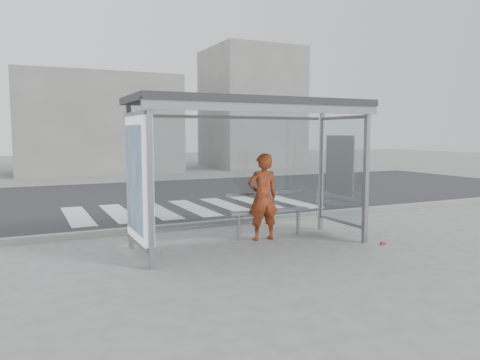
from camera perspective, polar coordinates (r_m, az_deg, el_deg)
name	(u,v)px	position (r m, az deg, el deg)	size (l,w,h in m)	color
ground	(251,246)	(8.52, 1.34, -8.00)	(80.00, 80.00, 0.00)	slate
road	(152,198)	(15.01, -10.72, -2.11)	(30.00, 10.00, 0.01)	black
curb	(211,224)	(10.25, -3.56, -5.32)	(30.00, 0.18, 0.12)	gray
crosswalk	(193,208)	(12.78, -5.71, -3.40)	(6.55, 3.00, 0.00)	silver
bus_shelter	(231,135)	(8.18, -1.16, 5.46)	(4.25, 1.65, 2.62)	gray
building_center	(97,124)	(25.68, -17.05, 6.52)	(8.00, 5.00, 5.00)	gray
building_right	(251,109)	(28.44, 1.34, 8.68)	(5.00, 5.00, 7.00)	gray
person	(263,197)	(8.84, 2.80, -2.08)	(0.60, 0.39, 1.65)	#C76312
bench	(269,211)	(9.14, 3.50, -3.74)	(1.69, 0.31, 0.87)	gray
soda_can	(383,243)	(8.96, 17.01, -7.36)	(0.06, 0.06, 0.11)	#C2395F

